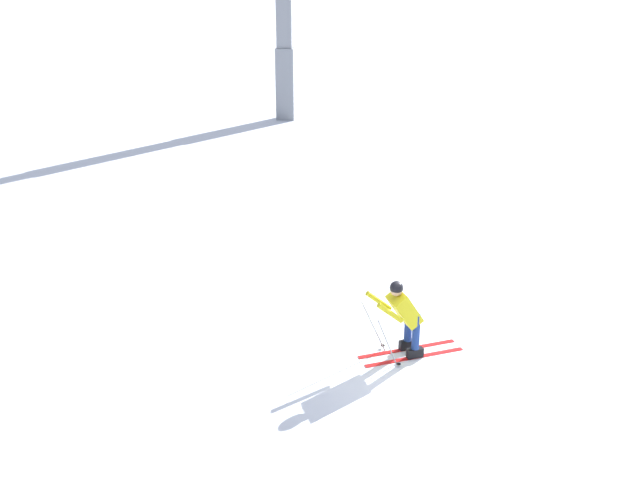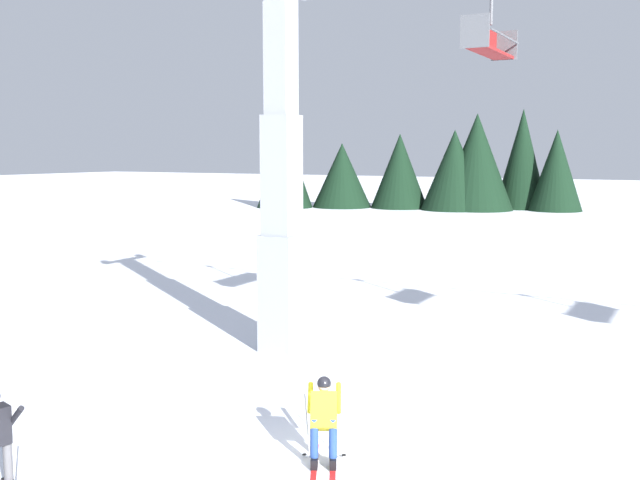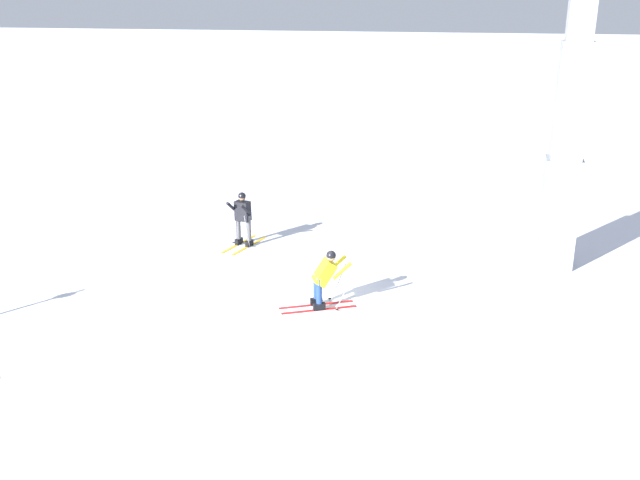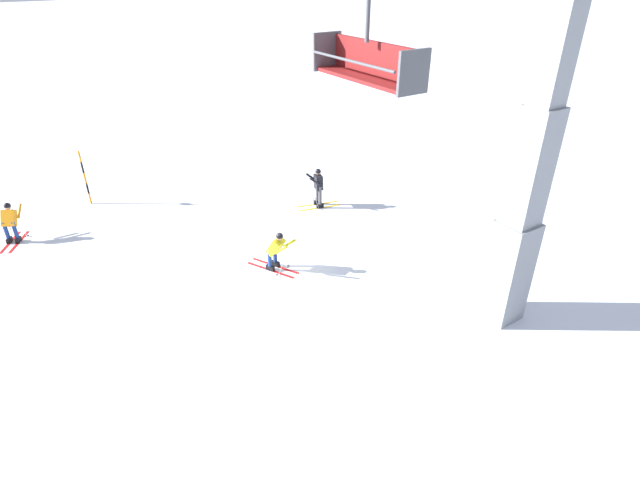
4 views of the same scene
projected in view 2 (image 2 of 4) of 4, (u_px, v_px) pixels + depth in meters
skier_carving_main at (324, 416)px, 11.53m from camera, size 1.24×1.76×1.51m
lift_tower_near at (282, 199)px, 17.81m from camera, size 0.91×2.68×9.30m
chairlift_seat_nearest at (487, 39)px, 15.03m from camera, size 0.61×2.28×2.26m
tree_line_ridge at (435, 167)px, 63.24m from camera, size 26.80×13.53×8.69m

